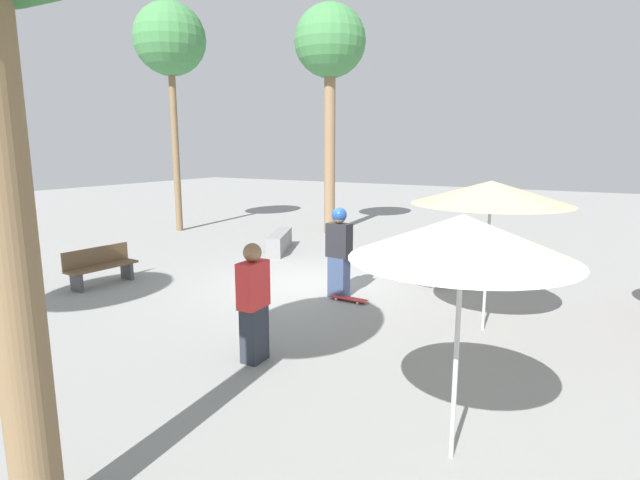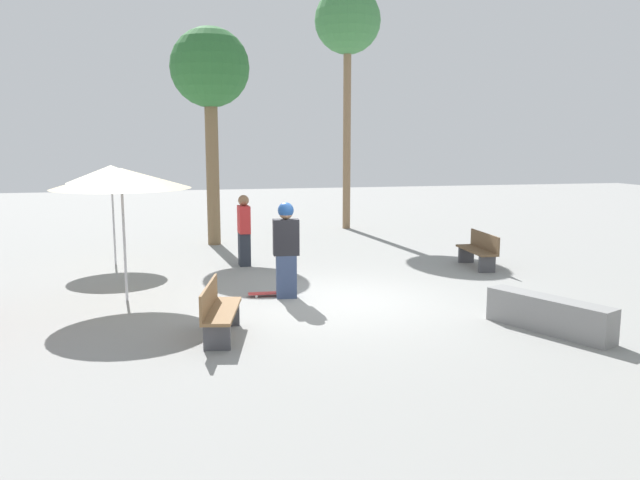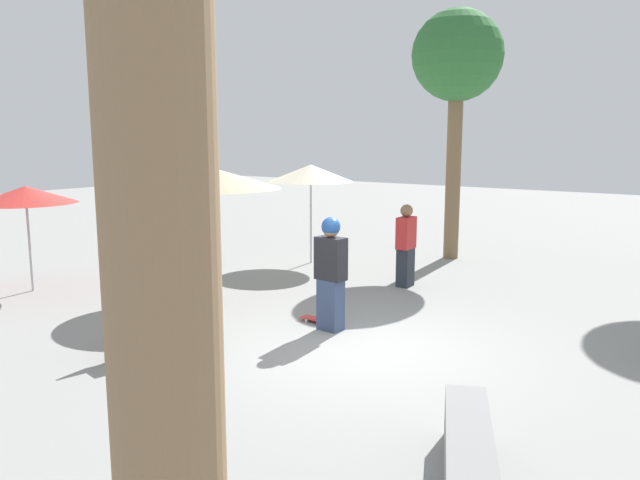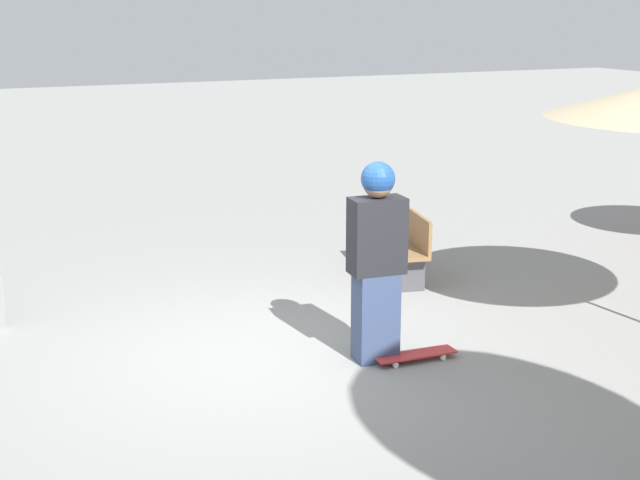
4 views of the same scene
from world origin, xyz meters
The scene contains 10 objects.
ground_plane centered at (0.00, 0.00, 0.00)m, with size 60.00×60.00×0.00m, color gray.
skater_main centered at (-0.55, -0.90, 1.01)m, with size 0.32×0.52×1.88m.
skateboard centered at (-0.73, -1.23, 0.06)m, with size 0.23×0.81×0.07m.
concrete_ledge centered at (2.64, 2.82, 0.28)m, with size 2.10×1.26×0.57m.
bench_near centered at (1.72, -2.38, 0.43)m, with size 1.66×0.76×0.85m.
shade_umbrella_red centered at (0.90, -7.42, 2.00)m, with size 2.02×2.02×2.18m.
shade_umbrella_tan centered at (-1.00, -3.95, 2.35)m, with size 2.58×2.58×2.55m.
shade_umbrella_cream centered at (-4.83, -4.48, 2.26)m, with size 2.13×2.13×2.48m.
palm_tree_left centered at (-7.49, -1.86, 5.02)m, with size 2.29×2.29×6.32m.
bystander_watching centered at (-3.98, -1.34, 0.88)m, with size 0.49×0.29×1.76m.
Camera 3 is at (7.64, 4.77, 3.17)m, focal length 35.00 mm.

